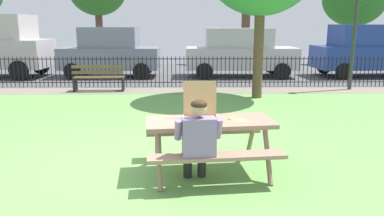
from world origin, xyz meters
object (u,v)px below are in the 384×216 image
Objects in this scene: pizza_box_open at (200,113)px; lamp_post_walkway at (357,9)px; park_bench_center at (99,78)px; parked_car_right at (373,49)px; adult_at_table at (198,139)px; parked_car_center at (240,52)px; pizza_slice_on_table at (238,119)px; picnic_table_foreground at (209,132)px; parked_car_left at (110,52)px.

pizza_box_open is 8.86m from lamp_post_walkway.
pizza_box_open reaches higher than park_bench_center.
lamp_post_walkway is 4.11m from parked_car_right.
parked_car_center is (2.00, 10.70, 0.35)m from adult_at_table.
lamp_post_walkway is 0.90× the size of parked_car_right.
pizza_box_open is 7.42m from park_bench_center.
adult_at_table is at bearing -136.54° from pizza_slice_on_table.
parked_car_right is at bearing 55.25° from lamp_post_walkway.
pizza_box_open reaches higher than picnic_table_foreground.
adult_at_table is 13.01m from parked_car_right.
adult_at_table is 11.17m from parked_car_left.
pizza_box_open is at bearing 84.78° from adult_at_table.
picnic_table_foreground is 0.46× the size of lamp_post_walkway.
parked_car_left reaches higher than park_bench_center.
lamp_post_walkway is at bearing -124.75° from parked_car_right.
parked_car_left is at bearing 107.81° from pizza_box_open.
parked_car_center is at bearing 82.04° from pizza_slice_on_table.
park_bench_center is at bearing 114.74° from picnic_table_foreground.
picnic_table_foreground is 0.56m from adult_at_table.
parked_car_center reaches higher than picnic_table_foreground.
adult_at_table is 0.25× the size of parked_car_right.
adult_at_table is (-0.18, -0.52, 0.06)m from picnic_table_foreground.
parked_car_center is at bearing 180.00° from parked_car_right.
lamp_post_walkway is 9.12m from parked_car_left.
pizza_slice_on_table is at bearing 43.46° from adult_at_table.
parked_car_left is (-3.21, 10.70, 0.35)m from adult_at_table.
pizza_box_open reaches higher than pizza_slice_on_table.
parked_car_left is (-3.26, 10.16, 0.14)m from pizza_box_open.
parked_car_right is (10.34, 3.38, 0.68)m from park_bench_center.
parked_car_left reaches higher than pizza_box_open.
parked_car_center reaches higher than pizza_box_open.
parked_car_center is (5.22, 0.00, -0.01)m from parked_car_left.
parked_car_right is at bearing 56.15° from pizza_slice_on_table.
picnic_table_foreground is 7.48m from park_bench_center.
lamp_post_walkway reaches higher than pizza_slice_on_table.
parked_car_center is at bearing 79.39° from adult_at_table.
park_bench_center is 0.37× the size of parked_car_center.
adult_at_table reaches higher than park_bench_center.
pizza_slice_on_table is 0.06× the size of parked_car_right.
pizza_slice_on_table is at bearing 2.09° from pizza_box_open.
picnic_table_foreground is 3.65× the size of pizza_box_open.
parked_car_right reaches higher than adult_at_table.
adult_at_table reaches higher than picnic_table_foreground.
adult_at_table is 10.89m from parked_car_center.
parked_car_right is (6.80, 10.14, 0.32)m from pizza_slice_on_table.
lamp_post_walkway reaches higher than parked_car_right.
picnic_table_foreground is at bearing -175.40° from pizza_slice_on_table.
parked_car_left reaches higher than adult_at_table.
picnic_table_foreground is 6.52× the size of pizza_slice_on_table.
pizza_box_open is 0.13× the size of lamp_post_walkway.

